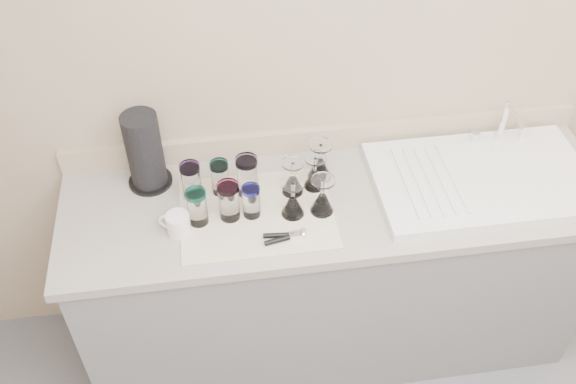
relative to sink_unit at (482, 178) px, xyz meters
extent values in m
cube|color=tan|center=(-0.55, 0.30, 0.33)|extent=(3.50, 0.04, 2.50)
cube|color=slate|center=(-0.55, 0.00, -0.49)|extent=(2.00, 0.60, 0.86)
cube|color=gray|center=(-0.55, 0.00, -0.04)|extent=(2.06, 0.62, 0.04)
cube|color=white|center=(0.00, 0.00, 0.00)|extent=(0.82, 0.50, 0.03)
cylinder|color=silver|center=(0.14, 0.20, 0.11)|extent=(0.02, 0.02, 0.18)
cylinder|color=silver|center=(0.14, 0.12, 0.19)|extent=(0.02, 0.16, 0.02)
cylinder|color=silver|center=(0.04, 0.20, 0.04)|extent=(0.03, 0.03, 0.04)
cylinder|color=silver|center=(0.24, 0.20, 0.04)|extent=(0.03, 0.03, 0.04)
cube|color=silver|center=(-0.87, -0.05, -0.02)|extent=(0.55, 0.42, 0.01)
cylinder|color=white|center=(-1.09, 0.07, 0.05)|extent=(0.07, 0.07, 0.13)
cylinder|color=purple|center=(-1.09, 0.07, 0.13)|extent=(0.07, 0.07, 0.02)
cylinder|color=white|center=(-0.98, 0.08, 0.05)|extent=(0.07, 0.07, 0.12)
cylinder|color=#22AEA7|center=(-0.98, 0.08, 0.12)|extent=(0.07, 0.07, 0.02)
cylinder|color=white|center=(-0.89, 0.06, 0.06)|extent=(0.08, 0.08, 0.14)
cylinder|color=#A389D0|center=(-0.89, 0.06, 0.14)|extent=(0.08, 0.08, 0.02)
cylinder|color=white|center=(-1.07, -0.06, 0.05)|extent=(0.07, 0.07, 0.13)
cylinder|color=#158B78|center=(-1.07, -0.06, 0.12)|extent=(0.07, 0.07, 0.02)
cylinder|color=white|center=(-0.96, -0.05, 0.06)|extent=(0.07, 0.07, 0.13)
cylinder|color=#E42989|center=(-0.96, -0.05, 0.13)|extent=(0.08, 0.08, 0.02)
cylinder|color=white|center=(-0.88, -0.05, 0.05)|extent=(0.06, 0.06, 0.11)
cylinder|color=#3130CC|center=(-0.88, -0.05, 0.11)|extent=(0.07, 0.07, 0.02)
cone|color=white|center=(-0.72, 0.04, 0.03)|extent=(0.08, 0.08, 0.07)
cylinder|color=white|center=(-0.72, 0.04, 0.09)|extent=(0.01, 0.01, 0.06)
cylinder|color=white|center=(-0.72, 0.04, 0.13)|extent=(0.08, 0.08, 0.01)
cone|color=white|center=(-0.64, 0.06, 0.03)|extent=(0.08, 0.08, 0.07)
cylinder|color=white|center=(-0.64, 0.06, 0.09)|extent=(0.01, 0.01, 0.06)
cylinder|color=white|center=(-0.64, 0.06, 0.13)|extent=(0.08, 0.08, 0.01)
cone|color=white|center=(-0.74, -0.07, 0.03)|extent=(0.08, 0.08, 0.08)
cylinder|color=white|center=(-0.74, -0.07, 0.10)|extent=(0.01, 0.01, 0.06)
cylinder|color=white|center=(-0.74, -0.07, 0.13)|extent=(0.08, 0.08, 0.01)
cone|color=white|center=(-0.63, -0.07, 0.03)|extent=(0.08, 0.08, 0.08)
cylinder|color=white|center=(-0.63, -0.07, 0.10)|extent=(0.01, 0.01, 0.06)
cylinder|color=white|center=(-0.63, -0.07, 0.14)|extent=(0.08, 0.08, 0.01)
cone|color=white|center=(-0.61, 0.11, 0.03)|extent=(0.09, 0.09, 0.08)
cylinder|color=white|center=(-0.61, 0.11, 0.11)|extent=(0.01, 0.01, 0.07)
cylinder|color=white|center=(-0.61, 0.11, 0.14)|extent=(0.09, 0.09, 0.01)
cube|color=silver|center=(-0.74, -0.18, 0.00)|extent=(0.06, 0.03, 0.02)
cylinder|color=black|center=(-0.80, -0.20, 0.00)|extent=(0.11, 0.04, 0.02)
cylinder|color=black|center=(-0.80, -0.18, 0.00)|extent=(0.11, 0.03, 0.02)
cylinder|color=white|center=(-1.14, -0.10, 0.02)|extent=(0.11, 0.11, 0.09)
torus|color=white|center=(-1.18, -0.08, 0.02)|extent=(0.06, 0.04, 0.06)
cylinder|color=black|center=(-1.25, 0.18, -0.01)|extent=(0.16, 0.16, 0.01)
cylinder|color=black|center=(-1.25, 0.18, 0.14)|extent=(0.13, 0.13, 0.30)
camera|label=1|loc=(-0.99, -1.66, 1.65)|focal=40.00mm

